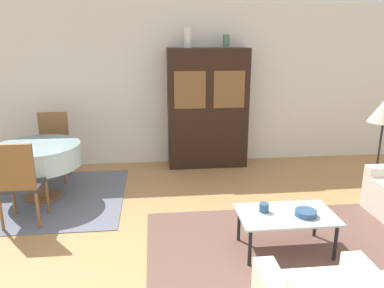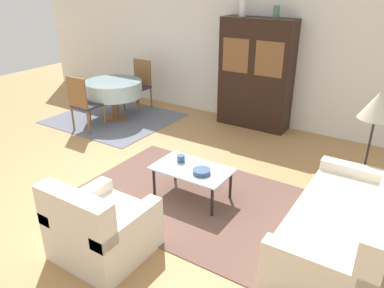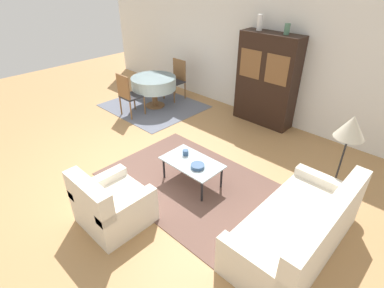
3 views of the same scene
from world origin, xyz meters
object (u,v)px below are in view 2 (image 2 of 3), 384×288
Objects in this scene: armchair at (100,229)px; floor_lamp at (377,109)px; coffee_table at (192,171)px; dining_chair_near at (83,101)px; vase_short at (276,12)px; vase_tall at (243,7)px; dining_chair_far at (140,82)px; display_cabinet at (256,74)px; couch at (347,227)px; dining_table at (113,89)px; bowl at (202,172)px; cup at (181,159)px.

armchair is 0.63× the size of floor_lamp.
coffee_table is 0.96× the size of dining_chair_near.
vase_short is (2.74, 1.93, 1.50)m from dining_chair_near.
dining_chair_far is at bearing -170.16° from vase_tall.
display_cabinet reaches higher than armchair.
display_cabinet is 1.94× the size of dining_chair_near.
dining_chair_near is (-4.74, 0.89, 0.26)m from couch.
coffee_table is 2.98m from dining_chair_near.
vase_tall reaches higher than floor_lamp.
dining_table reaches higher than bowl.
dining_chair_near is 3.17m from bowl.
dining_chair_near reaches higher than dining_table.
coffee_table is 3.29m from dining_table.
display_cabinet is 1.94× the size of dining_chair_far.
dining_table is at bearing 149.59° from cup.
display_cabinet is 1.18m from vase_tall.
display_cabinet is 20.16× the size of cup.
vase_short is at bearing 35.16° from dining_chair_near.
vase_tall is at bearing 42.88° from couch.
dining_table is (-4.74, 1.67, 0.30)m from couch.
display_cabinet is at bearing -0.16° from vase_tall.
armchair is 3.49m from floor_lamp.
dining_chair_near is at bearing 90.00° from dining_chair_far.
cup is (2.64, -1.55, -0.14)m from dining_table.
coffee_table is 4.79× the size of vase_short.
dining_chair_near is at bearing -173.87° from floor_lamp.
display_cabinet is 1.12m from vase_short.
cup is (2.64, -2.33, -0.11)m from dining_chair_far.
vase_short reaches higher than display_cabinet.
armchair is 4.19× the size of vase_short.
dining_table is at bearing -157.25° from vase_short.
dining_chair_near is 3.27× the size of vase_tall.
floor_lamp reaches higher than dining_chair_near.
dining_chair_far is 3.52m from cup.
cup is at bearing -16.27° from dining_chair_near.
bowl is (0.18, -0.06, 0.07)m from coffee_table.
floor_lamp is at bearing -3.44° from dining_table.
cup is 0.41m from bowl.
dining_chair_far is 4.97× the size of vase_short.
dining_chair_far is (-2.86, 2.40, 0.19)m from coffee_table.
dining_chair_near is (-0.00, -0.78, -0.04)m from dining_table.
display_cabinet is 1.45× the size of floor_lamp.
vase_tall is at bearing 104.93° from coffee_table.
dining_chair_near is at bearing 139.91° from armchair.
vase_tall is (2.12, 1.15, 1.51)m from dining_table.
dining_chair_far is 3.14m from vase_short.
vase_tall reaches higher than cup.
couch is 1.63m from floor_lamp.
vase_short is (0.09, 2.70, 1.60)m from cup.
couch is at bearing -3.34° from cup.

